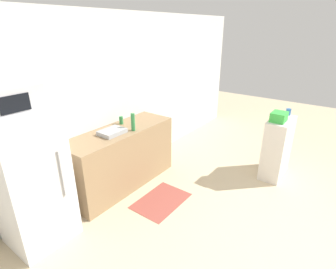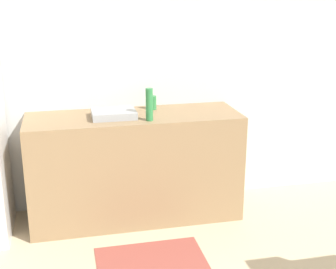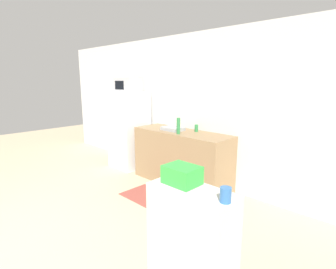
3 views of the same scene
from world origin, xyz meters
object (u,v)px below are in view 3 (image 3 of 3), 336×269
refrigerator (129,130)px  microwave (128,85)px  bottle_tall (178,126)px  jar (226,195)px  bottle_short (196,128)px  basket (182,175)px

refrigerator → microwave: bearing=-110.8°
refrigerator → bottle_tall: (1.51, -0.14, 0.29)m
jar → bottle_short: bearing=132.1°
basket → jar: size_ratio=2.53×
bottle_tall → jar: size_ratio=2.50×
microwave → bottle_short: size_ratio=4.15×
microwave → bottle_short: microwave is taller
refrigerator → bottle_tall: bearing=-5.3°
refrigerator → basket: bearing=-30.6°
bottle_short → refrigerator: bearing=-172.4°
bottle_tall → jar: 2.58m
jar → bottle_tall: bearing=139.0°
bottle_short → jar: jar is taller
microwave → jar: microwave is taller
basket → jar: bearing=-5.5°
refrigerator → microwave: (-0.00, -0.00, 0.92)m
microwave → refrigerator: bearing=69.2°
bottle_short → basket: (1.43, -2.01, 0.07)m
microwave → basket: size_ratio=1.88×
refrigerator → basket: refrigerator is taller
bottle_tall → basket: (1.52, -1.65, 0.00)m
basket → jar: 0.43m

